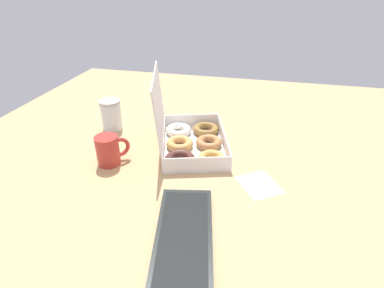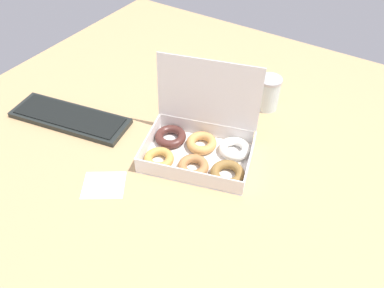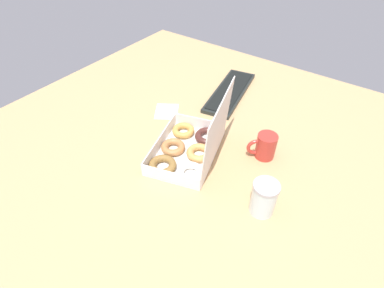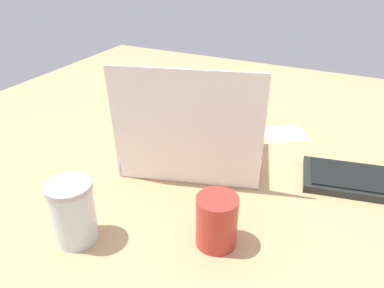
{
  "view_description": "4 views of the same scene",
  "coord_description": "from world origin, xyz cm",
  "px_view_note": "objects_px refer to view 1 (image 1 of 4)",
  "views": [
    {
      "loc": [
        -89.7,
        -20.5,
        56.57
      ],
      "look_at": [
        2.44,
        0.63,
        1.94
      ],
      "focal_mm": 28.0,
      "sensor_mm": 36.0,
      "label": 1
    },
    {
      "loc": [
        46.59,
        -70.95,
        84.95
      ],
      "look_at": [
        1.5,
        0.1,
        5.17
      ],
      "focal_mm": 35.0,
      "sensor_mm": 36.0,
      "label": 2
    },
    {
      "loc": [
        72.06,
        52.01,
        82.0
      ],
      "look_at": [
        1.74,
        1.65,
        4.47
      ],
      "focal_mm": 28.0,
      "sensor_mm": 36.0,
      "label": 3
    },
    {
      "loc": [
        -32.15,
        75.2,
        50.07
      ],
      "look_at": [
        3.61,
        1.28,
        4.92
      ],
      "focal_mm": 35.0,
      "sensor_mm": 36.0,
      "label": 4
    }
  ],
  "objects_px": {
    "donut_box": "(190,139)",
    "coffee_mug": "(109,150)",
    "keyboard": "(183,251)",
    "glass_jar": "(111,115)"
  },
  "relations": [
    {
      "from": "donut_box",
      "to": "coffee_mug",
      "type": "height_order",
      "value": "donut_box"
    },
    {
      "from": "coffee_mug",
      "to": "glass_jar",
      "type": "bearing_deg",
      "value": 24.11
    },
    {
      "from": "keyboard",
      "to": "glass_jar",
      "type": "relative_size",
      "value": 3.6
    },
    {
      "from": "keyboard",
      "to": "coffee_mug",
      "type": "height_order",
      "value": "coffee_mug"
    },
    {
      "from": "coffee_mug",
      "to": "keyboard",
      "type": "bearing_deg",
      "value": -133.34
    },
    {
      "from": "donut_box",
      "to": "coffee_mug",
      "type": "bearing_deg",
      "value": 124.3
    },
    {
      "from": "donut_box",
      "to": "glass_jar",
      "type": "distance_m",
      "value": 0.35
    },
    {
      "from": "donut_box",
      "to": "coffee_mug",
      "type": "xyz_separation_m",
      "value": [
        -0.16,
        0.24,
        0.02
      ]
    },
    {
      "from": "keyboard",
      "to": "coffee_mug",
      "type": "bearing_deg",
      "value": 46.66
    },
    {
      "from": "coffee_mug",
      "to": "glass_jar",
      "type": "height_order",
      "value": "glass_jar"
    }
  ]
}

